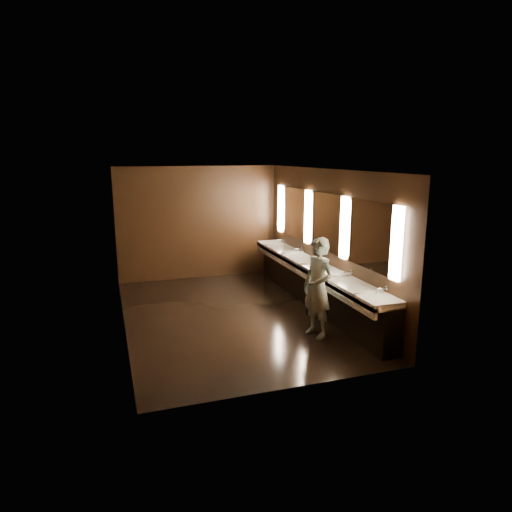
{
  "coord_description": "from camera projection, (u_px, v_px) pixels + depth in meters",
  "views": [
    {
      "loc": [
        -2.21,
        -8.17,
        3.08
      ],
      "look_at": [
        0.52,
        0.0,
        1.15
      ],
      "focal_mm": 32.0,
      "sensor_mm": 36.0,
      "label": 1
    }
  ],
  "objects": [
    {
      "name": "floor",
      "position": [
        231.0,
        315.0,
        8.91
      ],
      "size": [
        6.0,
        6.0,
        0.0
      ],
      "primitive_type": "plane",
      "color": "black",
      "rests_on": "ground"
    },
    {
      "name": "wall_front",
      "position": [
        292.0,
        288.0,
        5.83
      ],
      "size": [
        4.0,
        0.02,
        2.8
      ],
      "primitive_type": "cube",
      "color": "black",
      "rests_on": "floor"
    },
    {
      "name": "ceiling",
      "position": [
        229.0,
        170.0,
        8.3
      ],
      "size": [
        4.0,
        6.0,
        0.02
      ],
      "primitive_type": "cube",
      "color": "#2D2D2B",
      "rests_on": "wall_back"
    },
    {
      "name": "sink_counter",
      "position": [
        315.0,
        283.0,
        9.36
      ],
      "size": [
        0.55,
        5.4,
        1.01
      ],
      "color": "black",
      "rests_on": "floor"
    },
    {
      "name": "mirror_band",
      "position": [
        325.0,
        222.0,
        9.14
      ],
      "size": [
        0.06,
        5.03,
        1.15
      ],
      "color": "#FFE1BB",
      "rests_on": "wall_right"
    },
    {
      "name": "person",
      "position": [
        318.0,
        288.0,
        7.74
      ],
      "size": [
        0.57,
        0.72,
        1.72
      ],
      "primitive_type": "imported",
      "rotation": [
        0.0,
        0.0,
        -1.28
      ],
      "color": "#7CA2B9",
      "rests_on": "floor"
    },
    {
      "name": "wall_right",
      "position": [
        325.0,
        239.0,
        9.23
      ],
      "size": [
        0.02,
        6.0,
        2.8
      ],
      "primitive_type": "cube",
      "color": "black",
      "rests_on": "floor"
    },
    {
      "name": "wall_left",
      "position": [
        120.0,
        252.0,
        7.99
      ],
      "size": [
        0.02,
        6.0,
        2.8
      ],
      "primitive_type": "cube",
      "color": "black",
      "rests_on": "floor"
    },
    {
      "name": "trash_bin",
      "position": [
        314.0,
        301.0,
        8.94
      ],
      "size": [
        0.41,
        0.41,
        0.53
      ],
      "primitive_type": "cylinder",
      "rotation": [
        0.0,
        0.0,
        0.22
      ],
      "color": "black",
      "rests_on": "floor"
    },
    {
      "name": "wall_back",
      "position": [
        198.0,
        223.0,
        11.38
      ],
      "size": [
        4.0,
        0.02,
        2.8
      ],
      "primitive_type": "cube",
      "color": "black",
      "rests_on": "floor"
    }
  ]
}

